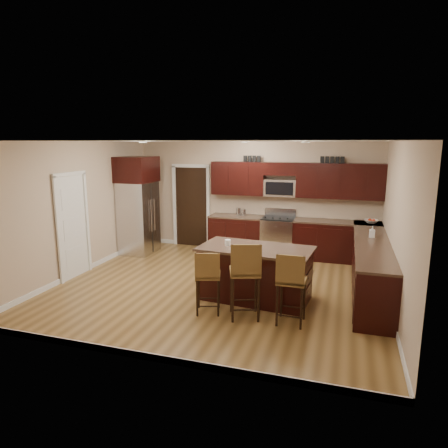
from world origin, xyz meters
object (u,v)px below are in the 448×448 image
(island, at_px, (255,275))
(stool_left, at_px, (208,275))
(stool_mid, at_px, (245,272))
(stool_right, at_px, (291,281))
(range, at_px, (278,236))
(refrigerator, at_px, (138,204))

(island, distance_m, stool_left, 1.04)
(island, relative_size, stool_mid, 1.64)
(island, distance_m, stool_right, 1.15)
(stool_mid, bearing_deg, range, 72.80)
(stool_mid, height_order, refrigerator, refrigerator)
(range, distance_m, island, 2.82)
(range, bearing_deg, stool_mid, -88.04)
(stool_right, bearing_deg, stool_mid, -178.89)
(stool_right, xyz_separation_m, refrigerator, (-4.12, 2.90, 0.52))
(stool_mid, distance_m, refrigerator, 4.51)
(stool_right, bearing_deg, island, 131.60)
(stool_left, height_order, stool_right, stool_right)
(stool_mid, xyz_separation_m, refrigerator, (-3.43, 2.90, 0.45))
(range, height_order, stool_right, same)
(island, relative_size, stool_right, 1.80)
(stool_mid, bearing_deg, island, 73.16)
(stool_left, xyz_separation_m, stool_mid, (0.61, -0.01, 0.12))
(island, height_order, stool_mid, stool_mid)
(range, xyz_separation_m, stool_left, (-0.48, -3.65, 0.17))
(range, relative_size, refrigerator, 0.47)
(island, relative_size, stool_left, 1.94)
(stool_right, height_order, refrigerator, refrigerator)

